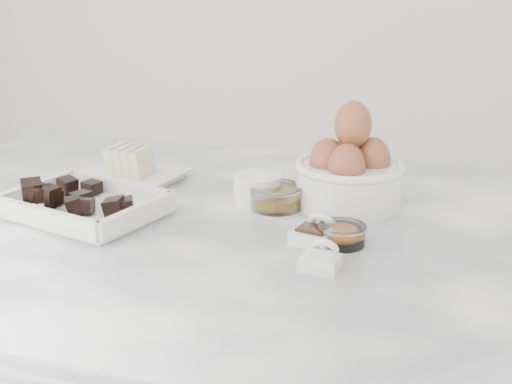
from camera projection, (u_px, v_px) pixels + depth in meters
marble_slab at (236, 236)px, 1.03m from camera, size 1.20×0.80×0.04m
chocolate_dish at (84, 200)px, 1.05m from camera, size 0.25×0.21×0.06m
butter_plate at (131, 170)px, 1.20m from camera, size 0.17×0.17×0.06m
sugar_ramekin at (257, 187)px, 1.10m from camera, size 0.07×0.07×0.04m
egg_bowl at (350, 172)px, 1.08m from camera, size 0.17×0.17×0.16m
honey_bowl at (276, 196)px, 1.08m from camera, size 0.08×0.08×0.04m
zest_bowl at (342, 234)px, 0.94m from camera, size 0.07×0.07×0.03m
vanilla_spoon at (315, 233)px, 0.95m from camera, size 0.06×0.07×0.04m
salt_spoon at (321, 259)px, 0.87m from camera, size 0.05×0.06×0.04m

